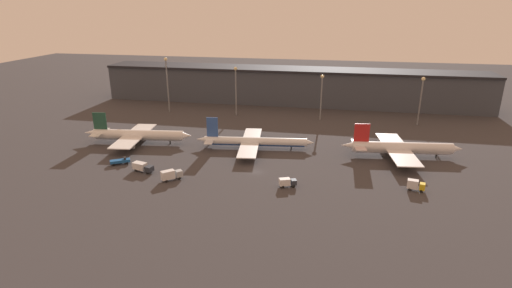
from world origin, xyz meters
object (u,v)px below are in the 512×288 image
at_px(airplane_0, 137,135).
at_px(airplane_1, 254,142).
at_px(service_vehicle_0, 142,167).
at_px(service_vehicle_1, 120,161).
at_px(service_vehicle_3, 171,175).
at_px(service_vehicle_4, 287,182).
at_px(airplane_2, 401,148).
at_px(service_vehicle_2, 415,185).

height_order(airplane_0, airplane_1, airplane_0).
distance_m(airplane_1, service_vehicle_0, 45.38).
bearing_deg(service_vehicle_1, airplane_1, -1.36).
relative_size(service_vehicle_3, service_vehicle_4, 1.14).
bearing_deg(airplane_2, airplane_0, 175.68).
distance_m(service_vehicle_0, service_vehicle_4, 51.11).
distance_m(airplane_1, airplane_2, 56.81).
relative_size(service_vehicle_2, service_vehicle_4, 0.95).
bearing_deg(service_vehicle_0, airplane_1, 57.32).
bearing_deg(service_vehicle_1, airplane_2, -16.47).
bearing_deg(service_vehicle_2, airplane_0, 178.08).
xyz_separation_m(service_vehicle_2, service_vehicle_3, (-78.12, -7.38, 0.07)).
bearing_deg(airplane_1, service_vehicle_4, -68.88).
distance_m(service_vehicle_2, service_vehicle_3, 78.47).
relative_size(airplane_2, service_vehicle_1, 6.34).
relative_size(airplane_0, service_vehicle_3, 6.91).
height_order(service_vehicle_0, service_vehicle_3, service_vehicle_3).
distance_m(service_vehicle_1, service_vehicle_3, 25.56).
xyz_separation_m(service_vehicle_1, service_vehicle_2, (101.77, -2.28, 0.71)).
bearing_deg(service_vehicle_1, service_vehicle_4, -38.28).
xyz_separation_m(airplane_0, service_vehicle_1, (4.58, -22.79, -2.38)).
bearing_deg(service_vehicle_3, airplane_0, 88.72).
bearing_deg(airplane_1, airplane_0, 176.85).
xyz_separation_m(service_vehicle_0, service_vehicle_4, (51.04, -2.59, -0.13)).
height_order(service_vehicle_2, service_vehicle_4, service_vehicle_2).
height_order(service_vehicle_1, service_vehicle_3, service_vehicle_3).
bearing_deg(service_vehicle_1, airplane_0, 69.81).
relative_size(airplane_2, service_vehicle_0, 5.61).
height_order(service_vehicle_0, service_vehicle_4, service_vehicle_0).
bearing_deg(service_vehicle_0, service_vehicle_4, 11.96).
height_order(airplane_1, service_vehicle_2, airplane_1).
distance_m(service_vehicle_1, service_vehicle_2, 101.80).
relative_size(airplane_1, service_vehicle_3, 7.18).
bearing_deg(airplane_2, airplane_1, 174.66).
relative_size(airplane_1, service_vehicle_1, 6.68).
bearing_deg(airplane_2, service_vehicle_1, -171.68).
bearing_deg(service_vehicle_4, airplane_1, 97.69).
distance_m(airplane_0, service_vehicle_2, 109.28).
xyz_separation_m(airplane_1, service_vehicle_0, (-33.48, -30.62, -1.14)).
distance_m(airplane_2, service_vehicle_1, 104.92).
height_order(airplane_1, service_vehicle_3, airplane_1).
distance_m(airplane_1, service_vehicle_2, 63.83).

